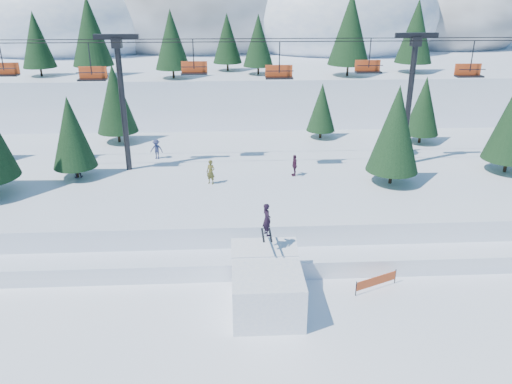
{
  "coord_description": "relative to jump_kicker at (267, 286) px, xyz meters",
  "views": [
    {
      "loc": [
        -0.99,
        -19.84,
        15.72
      ],
      "look_at": [
        0.42,
        6.0,
        5.2
      ],
      "focal_mm": 35.0,
      "sensor_mm": 36.0,
      "label": 1
    }
  ],
  "objects": [
    {
      "name": "mountain_ridge",
      "position": [
        -5.86,
        70.96,
        8.3
      ],
      "size": [
        119.0,
        60.0,
        26.46
      ],
      "color": "white",
      "rests_on": "ground"
    },
    {
      "name": "berm",
      "position": [
        -0.77,
        5.59,
        -0.79
      ],
      "size": [
        70.0,
        6.0,
        1.1
      ],
      "primitive_type": "cube",
      "color": "white",
      "rests_on": "ground"
    },
    {
      "name": "ground",
      "position": [
        -0.77,
        -2.41,
        -1.34
      ],
      "size": [
        160.0,
        160.0,
        0.0
      ],
      "primitive_type": "plane",
      "color": "white",
      "rests_on": "ground"
    },
    {
      "name": "banner_near",
      "position": [
        6.3,
        1.4,
        -0.8
      ],
      "size": [
        2.62,
        1.2,
        0.9
      ],
      "color": "black",
      "rests_on": "ground"
    },
    {
      "name": "jump_kicker",
      "position": [
        0.0,
        0.0,
        0.0
      ],
      "size": [
        3.61,
        4.92,
        5.39
      ],
      "color": "white",
      "rests_on": "ground"
    },
    {
      "name": "banner_far",
      "position": [
        8.17,
        3.5,
        -0.8
      ],
      "size": [
        2.66,
        1.1,
        0.9
      ],
      "color": "black",
      "rests_on": "ground"
    },
    {
      "name": "mid_shelf",
      "position": [
        -0.77,
        15.59,
        -0.09
      ],
      "size": [
        70.0,
        22.0,
        2.5
      ],
      "primitive_type": "cube",
      "color": "white",
      "rests_on": "ground"
    },
    {
      "name": "conifer_stand",
      "position": [
        -0.22,
        15.74,
        5.47
      ],
      "size": [
        62.37,
        16.97,
        9.37
      ],
      "color": "black",
      "rests_on": "mid_shelf"
    },
    {
      "name": "chairlift",
      "position": [
        0.54,
        15.64,
        7.98
      ],
      "size": [
        46.0,
        3.21,
        10.28
      ],
      "color": "black",
      "rests_on": "mid_shelf"
    },
    {
      "name": "distant_skiers",
      "position": [
        -1.79,
        15.7,
        2.02
      ],
      "size": [
        27.72,
        6.85,
        1.82
      ],
      "color": "navy",
      "rests_on": "mid_shelf"
    }
  ]
}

